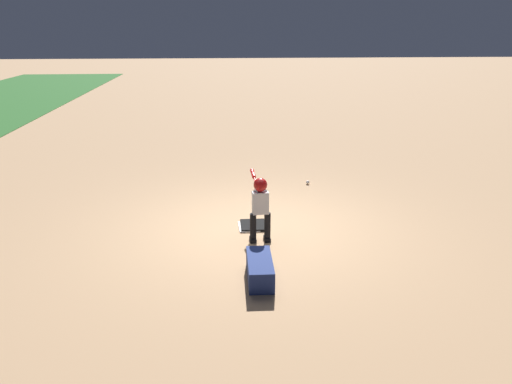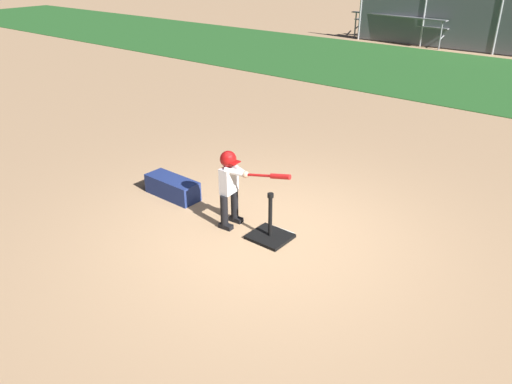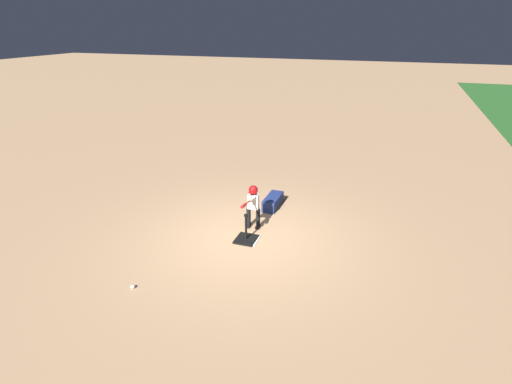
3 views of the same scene
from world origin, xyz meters
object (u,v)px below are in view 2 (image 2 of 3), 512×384
Objects in this scene: batting_tee at (270,233)px; equipment_bag at (172,187)px; batter_child at (231,180)px; bleachers_far_left at (406,28)px.

batting_tee is 0.73× the size of equipment_bag.
batter_child is 1.21× the size of equipment_bag.
bleachers_far_left reaches higher than equipment_bag.
equipment_bag is (2.95, -14.83, -0.36)m from bleachers_far_left.
bleachers_far_left is at bearing 105.62° from batter_child.
batter_child is at bearing -3.88° from equipment_bag.
batter_child reaches higher than equipment_bag.
bleachers_far_left reaches higher than batter_child.
bleachers_far_left is at bearing 102.10° from equipment_bag.
bleachers_far_left is (-4.18, 14.94, -0.14)m from batter_child.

